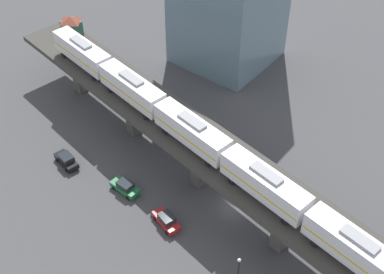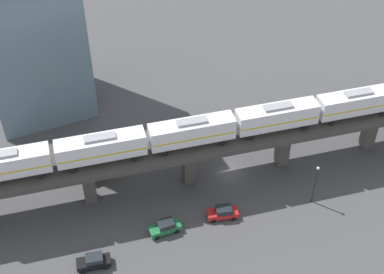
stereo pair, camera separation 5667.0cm
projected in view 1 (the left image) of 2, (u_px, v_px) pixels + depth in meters
The scene contains 9 objects.
ground_plane at pixel (231, 208), 73.54m from camera, with size 400.00×400.00×0.00m, color #424244.
elevated_viaduct at pixel (235, 173), 68.66m from camera, with size 23.51×92.12×8.31m.
subway_train at pixel (192, 131), 69.09m from camera, with size 13.09×62.00×4.45m.
signal_hut at pixel (71, 25), 90.26m from camera, with size 3.71×3.71×3.40m.
street_car_green at pixel (125, 187), 75.23m from camera, with size 2.11×4.48×1.89m.
street_car_black at pixel (66, 160), 79.24m from camera, with size 2.70×4.68×1.89m.
street_car_red at pixel (166, 220), 70.81m from camera, with size 2.97×4.73×1.89m.
delivery_truck at pixel (172, 116), 85.55m from camera, with size 3.22×7.44×3.20m.
street_lamp at pixel (238, 274), 61.02m from camera, with size 0.44×0.44×6.94m.
Camera 1 is at (-41.14, -25.17, 56.64)m, focal length 50.00 mm.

